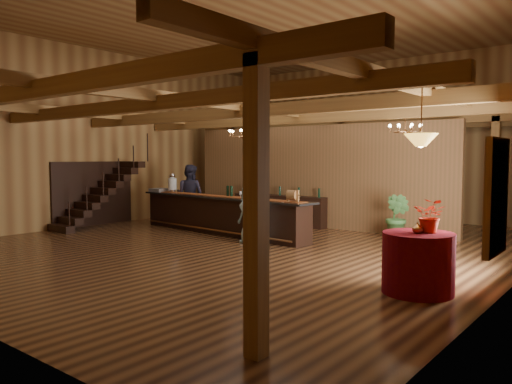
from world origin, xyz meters
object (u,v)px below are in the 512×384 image
Objects in this scene: raffle_drum at (293,195)px; tasting_bar at (221,215)px; pendant_lamp at (421,140)px; beverage_dispenser at (172,183)px; backbar_shelf at (280,210)px; chandelier_right at (405,128)px; chandelier_left at (244,133)px; bartender at (255,204)px; guest at (250,213)px; round_table at (418,263)px; staff_second at (190,195)px; floor_plant at (398,217)px.

tasting_bar is at bearing 173.70° from raffle_drum.
beverage_dispenser is at bearing 162.05° from pendant_lamp.
pendant_lamp reaches higher than raffle_drum.
chandelier_right reaches higher than backbar_shelf.
chandelier_left is at bearing -7.02° from beverage_dispenser.
pendant_lamp is at bearing 162.23° from bartender.
pendant_lamp is at bearing -6.08° from guest.
chandelier_left is at bearing -2.95° from tasting_bar.
round_table is 1.23× the size of pendant_lamp.
staff_second reaches higher than floor_plant.
chandelier_right reaches higher than raffle_drum.
chandelier_right is at bearing 48.76° from guest.
guest is at bearing 136.25° from bartender.
pendant_lamp is at bearing -39.88° from backbar_shelf.
bartender is at bearing 9.60° from beverage_dispenser.
raffle_drum reaches higher than tasting_bar.
guest is at bearing -40.53° from chandelier_left.
round_table is at bearing -63.77° from floor_plant.
pendant_lamp is (1.87, -3.99, -0.43)m from chandelier_right.
beverage_dispenser is at bearing -165.18° from floor_plant.
beverage_dispenser reaches higher than tasting_bar.
pendant_lamp is 0.75× the size of floor_plant.
backbar_shelf is 4.13× the size of chandelier_left.
chandelier_right is 0.89× the size of pendant_lamp.
staff_second is at bearing 12.38° from bartender.
pendant_lamp is at bearing 140.87° from staff_second.
beverage_dispenser is 0.54× the size of round_table.
tasting_bar is 10.51× the size of beverage_dispenser.
pendant_lamp is (0.00, 0.00, 1.92)m from round_table.
guest is (-0.99, -0.44, -0.48)m from raffle_drum.
tasting_bar reaches higher than backbar_shelf.
backbar_shelf is 1.90m from bartender.
pendant_lamp is 0.47× the size of staff_second.
beverage_dispenser is 0.75× the size of chandelier_left.
round_table is 5.33m from guest.
pendant_lamp is (6.62, -2.63, 1.87)m from tasting_bar.
bartender reaches higher than round_table.
chandelier_left is at bearing 145.88° from staff_second.
floor_plant is (3.38, 2.15, -2.17)m from chandelier_left.
pendant_lamp is at bearing 0.00° from round_table.
chandelier_left is at bearing 122.10° from bartender.
chandelier_left and pendant_lamp have the same top height.
guest reaches higher than floor_plant.
chandelier_right is 4.28m from guest.
beverage_dispenser is 1.76× the size of raffle_drum.
tasting_bar is 5.45m from chandelier_right.
staff_second is at bearing 57.50° from beverage_dispenser.
chandelier_right is 2.36m from floor_plant.
tasting_bar is 4.78m from floor_plant.
chandelier_left is 1.00× the size of chandelier_right.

